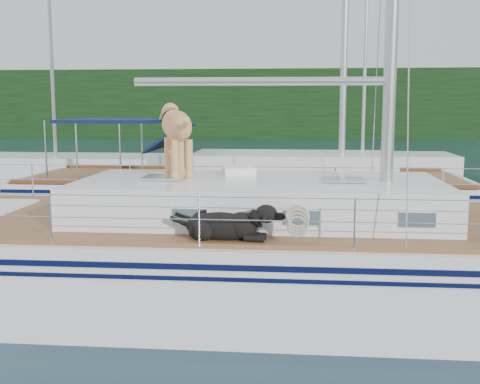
# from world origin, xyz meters

# --- Properties ---
(ground) EXTENTS (120.00, 120.00, 0.00)m
(ground) POSITION_xyz_m (0.00, 0.00, 0.00)
(ground) COLOR black
(ground) RESTS_ON ground
(tree_line) EXTENTS (90.00, 3.00, 6.00)m
(tree_line) POSITION_xyz_m (0.00, 45.00, 3.00)
(tree_line) COLOR black
(tree_line) RESTS_ON ground
(shore_bank) EXTENTS (92.00, 1.00, 1.20)m
(shore_bank) POSITION_xyz_m (0.00, 46.20, 0.60)
(shore_bank) COLOR #595147
(shore_bank) RESTS_ON ground
(main_sailboat) EXTENTS (12.00, 3.80, 14.01)m
(main_sailboat) POSITION_xyz_m (0.09, 0.00, 0.69)
(main_sailboat) COLOR white
(main_sailboat) RESTS_ON ground
(neighbor_sailboat) EXTENTS (11.00, 3.50, 13.30)m
(neighbor_sailboat) POSITION_xyz_m (0.14, 6.12, 0.63)
(neighbor_sailboat) COLOR white
(neighbor_sailboat) RESTS_ON ground
(bg_boat_west) EXTENTS (8.00, 3.00, 11.65)m
(bg_boat_west) POSITION_xyz_m (-8.00, 14.00, 0.45)
(bg_boat_west) COLOR white
(bg_boat_west) RESTS_ON ground
(bg_boat_center) EXTENTS (7.20, 3.00, 11.65)m
(bg_boat_center) POSITION_xyz_m (4.00, 16.00, 0.45)
(bg_boat_center) COLOR white
(bg_boat_center) RESTS_ON ground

